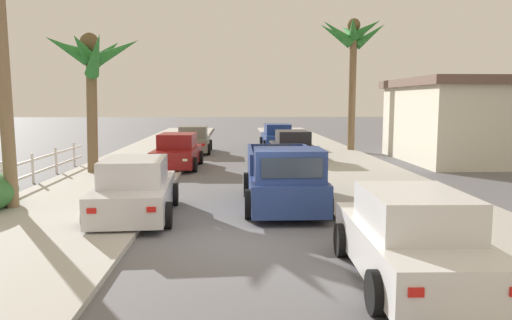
{
  "coord_description": "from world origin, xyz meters",
  "views": [
    {
      "loc": [
        -0.18,
        -10.18,
        3.0
      ],
      "look_at": [
        0.48,
        4.61,
        1.2
      ],
      "focal_mm": 34.36,
      "sensor_mm": 36.0,
      "label": 1
    }
  ],
  "objects_px": {
    "roadside_house": "(511,120)",
    "car_left_far": "(277,137)",
    "palm_tree_left_mid": "(91,61)",
    "car_left_near": "(292,147)",
    "pickup_truck": "(283,179)",
    "car_left_mid": "(135,190)",
    "car_right_mid": "(177,152)",
    "palm_tree_right_fore": "(353,44)",
    "car_right_far": "(194,140)",
    "car_right_near": "(412,239)"
  },
  "relations": [
    {
      "from": "car_right_mid",
      "to": "pickup_truck",
      "type": "bearing_deg",
      "value": -64.71
    },
    {
      "from": "car_right_mid",
      "to": "palm_tree_right_fore",
      "type": "height_order",
      "value": "palm_tree_right_fore"
    },
    {
      "from": "car_right_near",
      "to": "car_right_mid",
      "type": "relative_size",
      "value": 1.0
    },
    {
      "from": "car_left_mid",
      "to": "car_right_mid",
      "type": "distance_m",
      "value": 9.34
    },
    {
      "from": "pickup_truck",
      "to": "palm_tree_left_mid",
      "type": "xyz_separation_m",
      "value": [
        -7.08,
        6.5,
        3.76
      ]
    },
    {
      "from": "palm_tree_right_fore",
      "to": "palm_tree_left_mid",
      "type": "relative_size",
      "value": 1.35
    },
    {
      "from": "car_left_far",
      "to": "car_right_near",
      "type": "bearing_deg",
      "value": -89.48
    },
    {
      "from": "pickup_truck",
      "to": "car_left_far",
      "type": "distance_m",
      "value": 17.14
    },
    {
      "from": "car_right_near",
      "to": "car_left_far",
      "type": "relative_size",
      "value": 1.0
    },
    {
      "from": "car_left_near",
      "to": "car_left_far",
      "type": "bearing_deg",
      "value": 91.19
    },
    {
      "from": "pickup_truck",
      "to": "car_right_mid",
      "type": "height_order",
      "value": "pickup_truck"
    },
    {
      "from": "car_left_near",
      "to": "car_right_far",
      "type": "bearing_deg",
      "value": 139.33
    },
    {
      "from": "pickup_truck",
      "to": "car_left_near",
      "type": "distance_m",
      "value": 10.39
    },
    {
      "from": "pickup_truck",
      "to": "car_left_near",
      "type": "bearing_deg",
      "value": 81.8
    },
    {
      "from": "pickup_truck",
      "to": "car_right_near",
      "type": "height_order",
      "value": "pickup_truck"
    },
    {
      "from": "car_left_mid",
      "to": "palm_tree_left_mid",
      "type": "bearing_deg",
      "value": 112.59
    },
    {
      "from": "car_right_mid",
      "to": "roadside_house",
      "type": "height_order",
      "value": "roadside_house"
    },
    {
      "from": "car_right_far",
      "to": "car_left_mid",
      "type": "bearing_deg",
      "value": -90.8
    },
    {
      "from": "car_right_far",
      "to": "palm_tree_right_fore",
      "type": "relative_size",
      "value": 0.56
    },
    {
      "from": "car_right_mid",
      "to": "car_right_far",
      "type": "bearing_deg",
      "value": 88.22
    },
    {
      "from": "car_left_far",
      "to": "palm_tree_left_mid",
      "type": "distance_m",
      "value": 14.06
    },
    {
      "from": "car_left_mid",
      "to": "palm_tree_right_fore",
      "type": "distance_m",
      "value": 19.34
    },
    {
      "from": "palm_tree_right_fore",
      "to": "roadside_house",
      "type": "distance_m",
      "value": 9.35
    },
    {
      "from": "car_left_far",
      "to": "car_right_mid",
      "type": "bearing_deg",
      "value": -120.99
    },
    {
      "from": "car_right_mid",
      "to": "car_left_far",
      "type": "relative_size",
      "value": 1.0
    },
    {
      "from": "car_right_mid",
      "to": "palm_tree_left_mid",
      "type": "height_order",
      "value": "palm_tree_left_mid"
    },
    {
      "from": "pickup_truck",
      "to": "car_right_near",
      "type": "xyz_separation_m",
      "value": [
        1.55,
        -5.82,
        -0.1
      ]
    },
    {
      "from": "palm_tree_right_fore",
      "to": "car_right_mid",
      "type": "bearing_deg",
      "value": -144.91
    },
    {
      "from": "car_left_mid",
      "to": "car_left_far",
      "type": "height_order",
      "value": "same"
    },
    {
      "from": "car_left_mid",
      "to": "roadside_house",
      "type": "relative_size",
      "value": 0.39
    },
    {
      "from": "palm_tree_left_mid",
      "to": "roadside_house",
      "type": "relative_size",
      "value": 0.52
    },
    {
      "from": "pickup_truck",
      "to": "car_right_far",
      "type": "bearing_deg",
      "value": 104.17
    },
    {
      "from": "car_left_far",
      "to": "pickup_truck",
      "type": "bearing_deg",
      "value": -94.49
    },
    {
      "from": "car_right_near",
      "to": "car_right_far",
      "type": "relative_size",
      "value": 1.01
    },
    {
      "from": "palm_tree_left_mid",
      "to": "car_left_far",
      "type": "bearing_deg",
      "value": 51.51
    },
    {
      "from": "roadside_house",
      "to": "car_left_far",
      "type": "bearing_deg",
      "value": 147.73
    },
    {
      "from": "pickup_truck",
      "to": "palm_tree_left_mid",
      "type": "height_order",
      "value": "palm_tree_left_mid"
    },
    {
      "from": "car_right_near",
      "to": "palm_tree_left_mid",
      "type": "distance_m",
      "value": 15.53
    },
    {
      "from": "car_right_mid",
      "to": "car_left_far",
      "type": "height_order",
      "value": "same"
    },
    {
      "from": "car_left_mid",
      "to": "car_right_mid",
      "type": "xyz_separation_m",
      "value": [
        0.02,
        9.34,
        0.0
      ]
    },
    {
      "from": "roadside_house",
      "to": "car_left_near",
      "type": "bearing_deg",
      "value": 179.19
    },
    {
      "from": "pickup_truck",
      "to": "car_right_mid",
      "type": "xyz_separation_m",
      "value": [
        -3.93,
        8.31,
        -0.1
      ]
    },
    {
      "from": "palm_tree_left_mid",
      "to": "car_left_near",
      "type": "bearing_deg",
      "value": 23.87
    },
    {
      "from": "car_left_near",
      "to": "roadside_house",
      "type": "xyz_separation_m",
      "value": [
        10.87,
        -0.15,
        1.34
      ]
    },
    {
      "from": "car_right_mid",
      "to": "car_left_near",
      "type": "bearing_deg",
      "value": 20.03
    },
    {
      "from": "car_left_mid",
      "to": "palm_tree_left_mid",
      "type": "xyz_separation_m",
      "value": [
        -3.13,
        7.52,
        3.86
      ]
    },
    {
      "from": "car_right_far",
      "to": "palm_tree_left_mid",
      "type": "bearing_deg",
      "value": -112.07
    },
    {
      "from": "car_right_far",
      "to": "pickup_truck",
      "type": "bearing_deg",
      "value": -75.83
    },
    {
      "from": "pickup_truck",
      "to": "car_left_near",
      "type": "height_order",
      "value": "pickup_truck"
    },
    {
      "from": "pickup_truck",
      "to": "car_left_mid",
      "type": "xyz_separation_m",
      "value": [
        -3.95,
        -1.02,
        -0.1
      ]
    }
  ]
}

